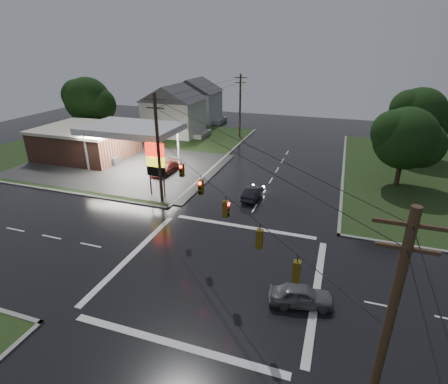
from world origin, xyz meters
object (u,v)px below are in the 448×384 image
(tree_ne_far, at_px, (420,115))
(pylon_sign, at_px, (156,161))
(gas_station, at_px, (93,140))
(car_crossing, at_px, (301,295))
(house_far, at_px, (196,99))
(utility_pole_se, at_px, (383,345))
(house_near, at_px, (174,109))
(utility_pole_nw, at_px, (158,148))
(car_north, at_px, (253,193))
(car_pump, at_px, (165,169))
(utility_pole_n, at_px, (240,105))
(tree_ne_near, at_px, (407,139))
(tree_nw_behind, at_px, (88,100))

(tree_ne_far, bearing_deg, pylon_sign, -139.65)
(gas_station, distance_m, car_crossing, 38.32)
(house_far, height_order, car_crossing, house_far)
(utility_pole_se, distance_m, house_near, 54.77)
(utility_pole_nw, bearing_deg, car_north, 23.31)
(car_north, distance_m, car_crossing, 16.36)
(pylon_sign, distance_m, car_north, 10.63)
(tree_ne_far, bearing_deg, house_far, 160.29)
(car_pump, bearing_deg, car_crossing, -42.28)
(gas_station, relative_size, tree_ne_far, 2.67)
(house_near, distance_m, car_crossing, 46.46)
(gas_station, xyz_separation_m, utility_pole_nw, (16.18, -10.20, 3.17))
(car_crossing, relative_size, car_pump, 0.84)
(utility_pole_n, distance_m, tree_ne_near, 28.55)
(utility_pole_n, bearing_deg, utility_pole_se, -68.20)
(utility_pole_se, bearing_deg, tree_ne_far, 80.02)
(gas_station, bearing_deg, car_crossing, -33.74)
(house_near, height_order, house_far, same)
(pylon_sign, height_order, utility_pole_se, utility_pole_se)
(utility_pole_se, bearing_deg, house_far, 118.68)
(tree_ne_far, bearing_deg, house_near, 176.99)
(pylon_sign, bearing_deg, car_pump, 111.19)
(pylon_sign, xyz_separation_m, car_north, (9.70, 2.75, -3.36))
(utility_pole_nw, height_order, utility_pole_n, utility_pole_nw)
(utility_pole_nw, bearing_deg, utility_pole_se, -45.00)
(utility_pole_se, height_order, tree_ne_near, utility_pole_se)
(utility_pole_se, xyz_separation_m, house_far, (-31.45, 57.50, -1.32))
(house_far, xyz_separation_m, car_crossing, (28.10, -49.56, -3.72))
(utility_pole_n, distance_m, tree_nw_behind, 25.63)
(pylon_sign, xyz_separation_m, tree_nw_behind, (-23.34, 19.49, 2.17))
(tree_ne_near, height_order, car_pump, tree_ne_near)
(utility_pole_nw, distance_m, tree_ne_far, 36.20)
(utility_pole_nw, distance_m, utility_pole_n, 28.50)
(utility_pole_n, height_order, house_far, utility_pole_n)
(utility_pole_n, bearing_deg, car_north, -70.63)
(utility_pole_nw, height_order, car_crossing, utility_pole_nw)
(tree_nw_behind, relative_size, tree_ne_far, 1.02)
(house_near, bearing_deg, car_north, -48.47)
(utility_pole_se, relative_size, tree_ne_far, 1.12)
(utility_pole_se, distance_m, house_far, 65.55)
(utility_pole_nw, relative_size, car_pump, 2.30)
(pylon_sign, distance_m, utility_pole_se, 28.34)
(utility_pole_nw, distance_m, car_crossing, 19.81)
(pylon_sign, bearing_deg, utility_pole_se, -45.00)
(tree_ne_far, distance_m, car_crossing, 37.62)
(tree_nw_behind, xyz_separation_m, car_crossing, (39.99, -31.55, -5.50))
(house_far, height_order, car_pump, house_far)
(house_far, bearing_deg, gas_station, -97.50)
(house_near, xyz_separation_m, house_far, (-1.00, 12.00, 0.00))
(car_north, bearing_deg, tree_nw_behind, -23.95)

